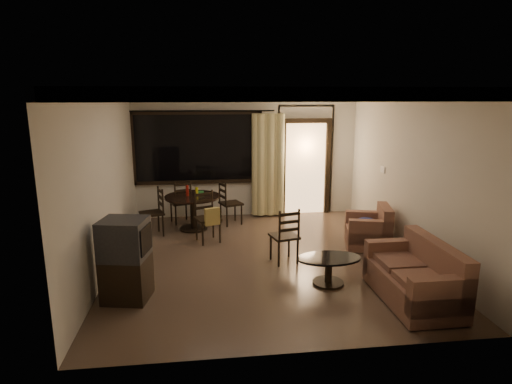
{
  "coord_description": "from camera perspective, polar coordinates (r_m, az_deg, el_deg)",
  "views": [
    {
      "loc": [
        -0.97,
        -6.78,
        2.73
      ],
      "look_at": [
        -0.11,
        0.2,
        1.12
      ],
      "focal_mm": 30.0,
      "sensor_mm": 36.0,
      "label": 1
    }
  ],
  "objects": [
    {
      "name": "ground",
      "position": [
        7.38,
        1.04,
        -8.83
      ],
      "size": [
        5.5,
        5.5,
        0.0
      ],
      "primitive_type": "plane",
      "color": "#7F6651",
      "rests_on": "ground"
    },
    {
      "name": "room_shell",
      "position": [
        8.74,
        3.32,
        6.98
      ],
      "size": [
        5.5,
        6.7,
        5.5
      ],
      "color": "beige",
      "rests_on": "ground"
    },
    {
      "name": "dining_table",
      "position": [
        8.84,
        -8.41,
        -1.44
      ],
      "size": [
        1.14,
        1.14,
        0.93
      ],
      "rotation": [
        0.0,
        0.0,
        0.35
      ],
      "color": "black",
      "rests_on": "ground"
    },
    {
      "name": "dining_chair_west",
      "position": [
        8.69,
        -13.6,
        -3.82
      ],
      "size": [
        0.54,
        0.54,
        0.95
      ],
      "rotation": [
        0.0,
        0.0,
        -1.22
      ],
      "color": "black",
      "rests_on": "ground"
    },
    {
      "name": "dining_chair_east",
      "position": [
        9.2,
        -3.42,
        -2.55
      ],
      "size": [
        0.54,
        0.54,
        0.95
      ],
      "rotation": [
        0.0,
        0.0,
        1.92
      ],
      "color": "black",
      "rests_on": "ground"
    },
    {
      "name": "dining_chair_south",
      "position": [
        8.13,
        -6.4,
        -4.54
      ],
      "size": [
        0.54,
        0.57,
        0.95
      ],
      "rotation": [
        0.0,
        0.0,
        0.35
      ],
      "color": "black",
      "rests_on": "ground"
    },
    {
      "name": "dining_chair_north",
      "position": [
        9.41,
        -9.94,
        -2.37
      ],
      "size": [
        0.54,
        0.54,
        0.95
      ],
      "rotation": [
        0.0,
        0.0,
        3.49
      ],
      "color": "black",
      "rests_on": "ground"
    },
    {
      "name": "tv_cabinet",
      "position": [
        6.06,
        -16.98,
        -8.63
      ],
      "size": [
        0.68,
        0.63,
        1.13
      ],
      "rotation": [
        0.0,
        0.0,
        -0.19
      ],
      "color": "black",
      "rests_on": "ground"
    },
    {
      "name": "sofa",
      "position": [
        6.23,
        20.67,
        -10.7
      ],
      "size": [
        0.81,
        1.51,
        0.81
      ],
      "rotation": [
        0.0,
        0.0,
        0.01
      ],
      "color": "#4E2F24",
      "rests_on": "ground"
    },
    {
      "name": "armchair",
      "position": [
        8.07,
        15.01,
        -4.98
      ],
      "size": [
        0.91,
        0.91,
        0.76
      ],
      "rotation": [
        0.0,
        0.0,
        -0.24
      ],
      "color": "#4E2F24",
      "rests_on": "ground"
    },
    {
      "name": "coffee_table",
      "position": [
        6.44,
        9.67,
        -9.71
      ],
      "size": [
        0.94,
        0.56,
        0.41
      ],
      "rotation": [
        0.0,
        0.0,
        -0.09
      ],
      "color": "black",
      "rests_on": "ground"
    },
    {
      "name": "side_chair",
      "position": [
        7.15,
        3.8,
        -7.18
      ],
      "size": [
        0.5,
        0.5,
        0.94
      ],
      "rotation": [
        0.0,
        0.0,
        3.38
      ],
      "color": "black",
      "rests_on": "ground"
    }
  ]
}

